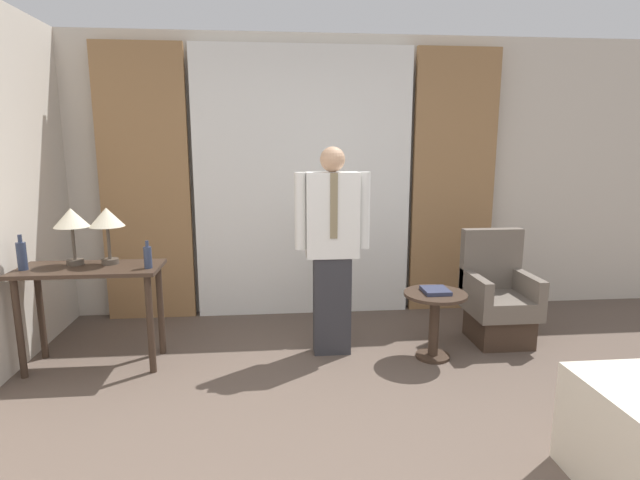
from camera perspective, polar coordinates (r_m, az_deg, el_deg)
The scene contains 13 objects.
wall_back at distance 4.97m, azimuth -1.98°, elevation 7.16°, with size 10.00×0.06×2.70m.
curtain_sheer_center at distance 4.85m, azimuth -1.88°, elevation 6.35°, with size 2.08×0.06×2.58m.
curtain_drape_left at distance 4.98m, azimuth -19.35°, elevation 5.87°, with size 0.82×0.06×2.58m.
curtain_drape_right at distance 5.16m, azimuth 14.97°, elevation 6.27°, with size 0.82×0.06×2.58m.
desk at distance 4.13m, azimuth -24.72°, elevation -4.80°, with size 1.04×0.47×0.78m.
table_lamp_left at distance 4.15m, azimuth -26.54°, elevation 1.99°, with size 0.25×0.25×0.43m.
table_lamp_right at distance 4.07m, azimuth -23.18°, elevation 2.09°, with size 0.25×0.25×0.43m.
bottle_near_edge at distance 4.20m, azimuth -30.93°, elevation -1.52°, with size 0.07×0.07×0.26m.
bottle_by_lamp at distance 3.87m, azimuth -19.08°, elevation -1.83°, with size 0.06×0.06×0.21m.
person at distance 3.92m, azimuth 1.40°, elevation -0.41°, with size 0.59×0.20×1.66m.
armchair at distance 4.58m, azimuth 19.66°, elevation -6.64°, with size 0.53×0.55×0.95m.
side_table at distance 4.06m, azimuth 12.96°, elevation -8.23°, with size 0.49×0.49×0.54m.
book at distance 4.01m, azimuth 13.07°, elevation -5.65°, with size 0.20×0.22×0.03m.
Camera 1 is at (-0.31, -1.95, 1.68)m, focal length 28.00 mm.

